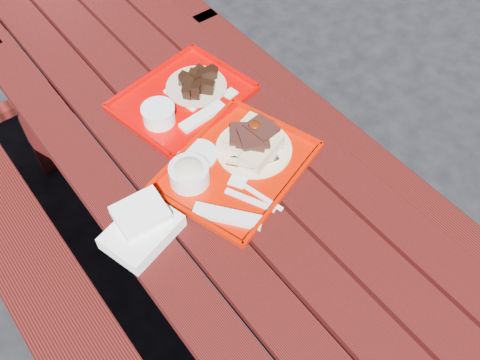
# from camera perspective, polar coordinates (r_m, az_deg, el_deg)

# --- Properties ---
(ground) EXTENTS (60.00, 60.00, 0.00)m
(ground) POSITION_cam_1_polar(r_m,az_deg,el_deg) (2.25, -2.37, -10.30)
(ground) COLOR black
(ground) RESTS_ON ground
(picnic_table_near) EXTENTS (1.41, 2.40, 0.75)m
(picnic_table_near) POSITION_cam_1_polar(r_m,az_deg,el_deg) (1.77, -2.97, -2.04)
(picnic_table_near) COLOR #4A0E0E
(picnic_table_near) RESTS_ON ground
(near_tray) EXTENTS (0.52, 0.46, 0.14)m
(near_tray) POSITION_cam_1_polar(r_m,az_deg,el_deg) (1.58, -0.90, 2.13)
(near_tray) COLOR #B91200
(near_tray) RESTS_ON picnic_table_near
(far_tray) EXTENTS (0.47, 0.40, 0.07)m
(far_tray) POSITION_cam_1_polar(r_m,az_deg,el_deg) (1.79, -6.16, 8.66)
(far_tray) COLOR #BC0000
(far_tray) RESTS_ON picnic_table_near
(white_cloth) EXTENTS (0.23, 0.19, 0.08)m
(white_cloth) POSITION_cam_1_polar(r_m,az_deg,el_deg) (1.47, -10.44, -4.92)
(white_cloth) COLOR white
(white_cloth) RESTS_ON picnic_table_near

